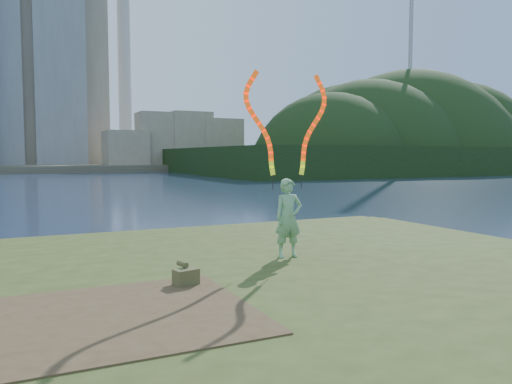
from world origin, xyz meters
TOP-DOWN VIEW (x-y plane):
  - ground at (0.00, 0.00)m, footprint 320.00×320.00m
  - grassy_knoll at (0.00, -2.30)m, footprint 20.00×18.00m
  - dirt_patch at (-2.20, -3.20)m, footprint 3.20×3.00m
  - far_shore at (0.00, 95.00)m, footprint 320.00×40.00m
  - wooded_hill at (59.57, 59.96)m, footprint 78.00×50.00m
  - woman_with_ribbons at (1.45, -0.88)m, footprint 2.02×0.41m
  - canvas_bag at (-1.05, -2.12)m, footprint 0.41×0.46m

SIDE VIEW (x-z plane):
  - ground at x=0.00m, z-range 0.00..0.00m
  - wooded_hill at x=59.57m, z-range -31.34..31.66m
  - grassy_knoll at x=0.00m, z-range -0.06..0.74m
  - far_shore at x=0.00m, z-range 0.00..1.20m
  - dirt_patch at x=-2.20m, z-range 0.80..0.82m
  - canvas_bag at x=-1.05m, z-range 0.77..1.12m
  - woman_with_ribbons at x=1.45m, z-range 0.25..4.20m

